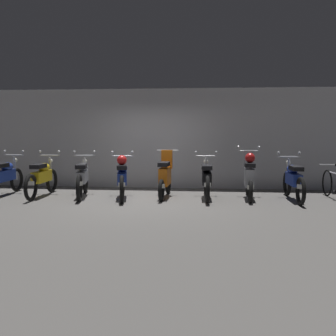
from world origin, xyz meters
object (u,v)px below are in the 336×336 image
at_px(motorbike_slot_3, 122,177).
at_px(motorbike_slot_4, 165,176).
at_px(motorbike_slot_1, 42,177).
at_px(motorbike_slot_2, 82,177).
at_px(motorbike_slot_7, 293,180).
at_px(bicycle, 335,185).
at_px(motorbike_slot_0, 5,176).
at_px(motorbike_slot_5, 207,179).
at_px(motorbike_slot_6, 249,176).

xyz_separation_m(motorbike_slot_3, motorbike_slot_4, (1.05, 0.25, -0.00)).
relative_size(motorbike_slot_1, motorbike_slot_2, 1.01).
bearing_deg(motorbike_slot_7, bicycle, 8.97).
bearing_deg(motorbike_slot_0, motorbike_slot_5, 0.41).
distance_m(motorbike_slot_0, motorbike_slot_1, 1.05).
distance_m(motorbike_slot_4, motorbike_slot_5, 1.04).
distance_m(motorbike_slot_6, bicycle, 2.07).
relative_size(motorbike_slot_0, motorbike_slot_1, 1.00).
distance_m(motorbike_slot_0, motorbike_slot_7, 7.30).
xyz_separation_m(motorbike_slot_5, motorbike_slot_6, (1.04, 0.07, 0.08)).
height_order(motorbike_slot_0, motorbike_slot_3, same).
height_order(motorbike_slot_1, motorbike_slot_7, same).
relative_size(motorbike_slot_0, motorbike_slot_4, 1.16).
xyz_separation_m(motorbike_slot_2, bicycle, (6.24, 0.19, -0.13)).
bearing_deg(motorbike_slot_1, bicycle, 1.88).
relative_size(motorbike_slot_0, motorbike_slot_7, 1.00).
bearing_deg(motorbike_slot_6, motorbike_slot_3, -175.75).
height_order(motorbike_slot_2, motorbike_slot_5, same).
height_order(motorbike_slot_5, motorbike_slot_7, same).
distance_m(motorbike_slot_3, motorbike_slot_6, 3.14).
relative_size(motorbike_slot_2, motorbike_slot_5, 0.99).
bearing_deg(motorbike_slot_7, motorbike_slot_4, 177.69).
relative_size(motorbike_slot_6, motorbike_slot_7, 0.86).
xyz_separation_m(motorbike_slot_3, motorbike_slot_7, (4.17, 0.12, -0.04)).
bearing_deg(motorbike_slot_3, motorbike_slot_4, 13.27).
distance_m(motorbike_slot_1, motorbike_slot_6, 5.22).
bearing_deg(bicycle, motorbike_slot_7, -171.03).
xyz_separation_m(motorbike_slot_4, bicycle, (4.14, 0.03, -0.16)).
height_order(motorbike_slot_5, bicycle, motorbike_slot_5).
bearing_deg(motorbike_slot_1, motorbike_slot_3, -1.19).
height_order(motorbike_slot_1, bicycle, motorbike_slot_1).
xyz_separation_m(motorbike_slot_3, bicycle, (5.19, 0.28, -0.17)).
xyz_separation_m(motorbike_slot_1, motorbike_slot_5, (4.17, 0.12, 0.00)).
height_order(motorbike_slot_1, motorbike_slot_4, motorbike_slot_4).
xyz_separation_m(motorbike_slot_3, motorbike_slot_6, (3.13, 0.23, 0.04)).
height_order(motorbike_slot_2, bicycle, motorbike_slot_2).
bearing_deg(motorbike_slot_5, motorbike_slot_7, -1.27).
bearing_deg(motorbike_slot_1, motorbike_slot_4, 3.72).
distance_m(motorbike_slot_2, motorbike_slot_6, 4.18).
bearing_deg(motorbike_slot_0, motorbike_slot_3, -2.37).
relative_size(motorbike_slot_4, motorbike_slot_6, 1.00).
xyz_separation_m(motorbike_slot_0, bicycle, (8.32, 0.15, -0.13)).
distance_m(motorbike_slot_0, motorbike_slot_6, 6.26).
xyz_separation_m(motorbike_slot_1, bicycle, (7.27, 0.24, -0.13)).
relative_size(motorbike_slot_1, motorbike_slot_5, 1.00).
xyz_separation_m(motorbike_slot_1, motorbike_slot_7, (6.26, 0.08, 0.00)).
height_order(motorbike_slot_3, motorbike_slot_4, motorbike_slot_4).
bearing_deg(motorbike_slot_3, motorbike_slot_7, 1.66).
distance_m(motorbike_slot_2, motorbike_slot_4, 2.10).
height_order(motorbike_slot_0, motorbike_slot_5, same).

